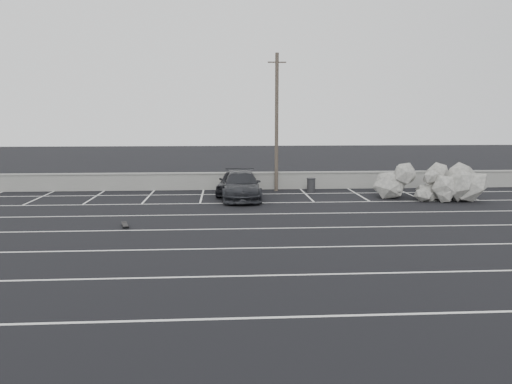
{
  "coord_description": "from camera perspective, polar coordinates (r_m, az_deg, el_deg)",
  "views": [
    {
      "loc": [
        -0.74,
        -16.63,
        4.5
      ],
      "look_at": [
        0.74,
        6.25,
        1.0
      ],
      "focal_mm": 35.0,
      "sensor_mm": 36.0,
      "label": 1
    }
  ],
  "objects": [
    {
      "name": "stall_lines",
      "position": [
        21.52,
        -1.88,
        -3.38
      ],
      "size": [
        36.0,
        20.05,
        0.01
      ],
      "color": "silver",
      "rests_on": "ground"
    },
    {
      "name": "trash_bin",
      "position": [
        30.0,
        6.31,
        0.81
      ],
      "size": [
        0.57,
        0.57,
        0.83
      ],
      "rotation": [
        0.0,
        0.0,
        -0.05
      ],
      "color": "#252527",
      "rests_on": "ground"
    },
    {
      "name": "ground",
      "position": [
        17.24,
        -1.13,
        -6.45
      ],
      "size": [
        120.0,
        120.0,
        0.0
      ],
      "primitive_type": "plane",
      "color": "black",
      "rests_on": "ground"
    },
    {
      "name": "car_right",
      "position": [
        27.32,
        -1.7,
        0.76
      ],
      "size": [
        2.09,
        5.1,
        1.48
      ],
      "primitive_type": "imported",
      "rotation": [
        0.0,
        0.0,
        -0.01
      ],
      "color": "black",
      "rests_on": "ground"
    },
    {
      "name": "car_left",
      "position": [
        28.88,
        -2.34,
        1.17
      ],
      "size": [
        2.55,
        4.55,
        1.46
      ],
      "primitive_type": "imported",
      "rotation": [
        0.0,
        0.0,
        -0.2
      ],
      "color": "black",
      "rests_on": "ground"
    },
    {
      "name": "riprap_pile",
      "position": [
        28.92,
        19.81,
        0.47
      ],
      "size": [
        5.93,
        4.45,
        1.47
      ],
      "color": "#9D9A92",
      "rests_on": "ground"
    },
    {
      "name": "seawall",
      "position": [
        30.89,
        -2.3,
        1.32
      ],
      "size": [
        50.0,
        0.45,
        1.06
      ],
      "color": "gray",
      "rests_on": "ground"
    },
    {
      "name": "skateboard",
      "position": [
        21.16,
        -14.74,
        -3.67
      ],
      "size": [
        0.44,
        0.86,
        0.1
      ],
      "rotation": [
        0.0,
        0.0,
        0.28
      ],
      "color": "black",
      "rests_on": "ground"
    },
    {
      "name": "utility_pole",
      "position": [
        30.0,
        2.37,
        7.97
      ],
      "size": [
        1.09,
        0.22,
        8.16
      ],
      "color": "#4C4238",
      "rests_on": "ground"
    }
  ]
}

